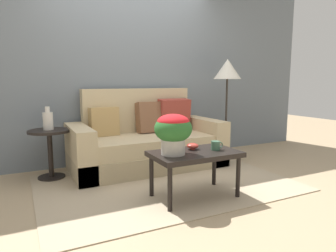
# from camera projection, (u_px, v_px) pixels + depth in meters

# --- Properties ---
(ground_plane) EXTENTS (14.00, 14.00, 0.00)m
(ground_plane) POSITION_uv_depth(u_px,v_px,m) (164.00, 182.00, 3.44)
(ground_plane) COLOR tan
(wall_back) EXTENTS (6.40, 0.12, 2.68)m
(wall_back) POSITION_uv_depth(u_px,v_px,m) (127.00, 68.00, 4.31)
(wall_back) COLOR slate
(wall_back) RESTS_ON ground
(area_rug) EXTENTS (2.73, 1.89, 0.01)m
(area_rug) POSITION_uv_depth(u_px,v_px,m) (165.00, 183.00, 3.41)
(area_rug) COLOR tan
(area_rug) RESTS_ON ground
(couch) EXTENTS (1.98, 0.93, 1.04)m
(couch) POSITION_uv_depth(u_px,v_px,m) (146.00, 143.00, 4.06)
(couch) COLOR tan
(couch) RESTS_ON ground
(coffee_table) EXTENTS (0.86, 0.51, 0.46)m
(coffee_table) POSITION_uv_depth(u_px,v_px,m) (195.00, 157.00, 2.95)
(coffee_table) COLOR black
(coffee_table) RESTS_ON ground
(side_table) EXTENTS (0.48, 0.48, 0.58)m
(side_table) POSITION_uv_depth(u_px,v_px,m) (50.00, 145.00, 3.53)
(side_table) COLOR black
(side_table) RESTS_ON ground
(floor_lamp) EXTENTS (0.40, 0.40, 1.47)m
(floor_lamp) POSITION_uv_depth(u_px,v_px,m) (227.00, 76.00, 4.41)
(floor_lamp) COLOR #2D2823
(floor_lamp) RESTS_ON ground
(potted_plant) EXTENTS (0.35, 0.35, 0.38)m
(potted_plant) POSITION_uv_depth(u_px,v_px,m) (173.00, 130.00, 2.80)
(potted_plant) COLOR #B7B2A8
(potted_plant) RESTS_ON coffee_table
(coffee_mug) EXTENTS (0.13, 0.09, 0.09)m
(coffee_mug) POSITION_uv_depth(u_px,v_px,m) (216.00, 146.00, 3.01)
(coffee_mug) COLOR #3D664C
(coffee_mug) RESTS_ON coffee_table
(snack_bowl) EXTENTS (0.12, 0.12, 0.06)m
(snack_bowl) POSITION_uv_depth(u_px,v_px,m) (193.00, 146.00, 3.04)
(snack_bowl) COLOR #B2382D
(snack_bowl) RESTS_ON coffee_table
(table_vase) EXTENTS (0.11, 0.11, 0.27)m
(table_vase) POSITION_uv_depth(u_px,v_px,m) (48.00, 120.00, 3.50)
(table_vase) COLOR silver
(table_vase) RESTS_ON side_table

